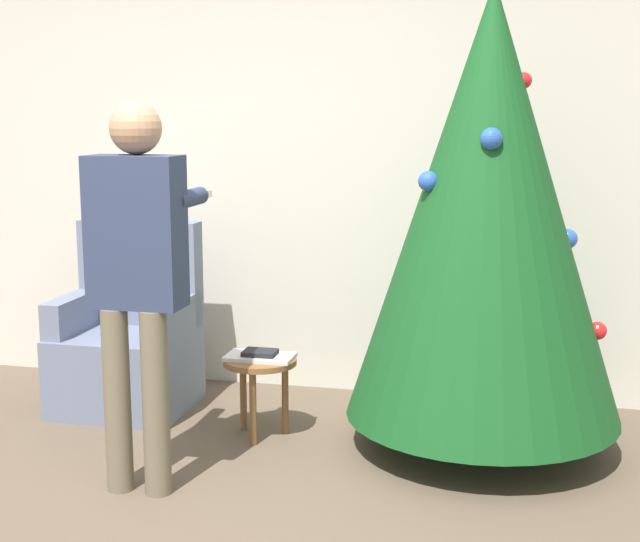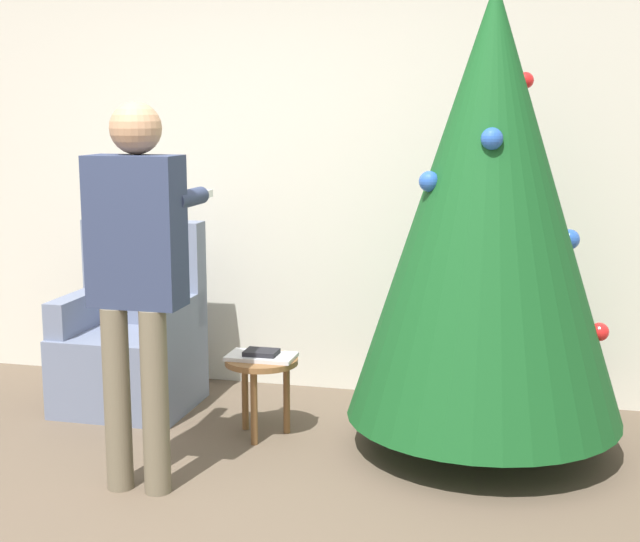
# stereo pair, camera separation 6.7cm
# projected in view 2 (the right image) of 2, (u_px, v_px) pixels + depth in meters

# --- Properties ---
(wall_back) EXTENTS (8.00, 0.06, 2.70)m
(wall_back) POSITION_uv_depth(u_px,v_px,m) (300.00, 168.00, 5.35)
(wall_back) COLOR beige
(wall_back) RESTS_ON ground_plane
(christmas_tree) EXTENTS (1.36, 1.36, 2.30)m
(christmas_tree) POSITION_uv_depth(u_px,v_px,m) (489.00, 206.00, 4.31)
(christmas_tree) COLOR brown
(christmas_tree) RESTS_ON ground_plane
(armchair) EXTENTS (0.73, 0.63, 1.06)m
(armchair) POSITION_uv_depth(u_px,v_px,m) (132.00, 344.00, 5.14)
(armchair) COLOR slate
(armchair) RESTS_ON ground_plane
(person_standing) EXTENTS (0.43, 0.57, 1.73)m
(person_standing) POSITION_uv_depth(u_px,v_px,m) (137.00, 261.00, 3.90)
(person_standing) COLOR #6B604C
(person_standing) RESTS_ON ground_plane
(side_stool) EXTENTS (0.38, 0.38, 0.42)m
(side_stool) POSITION_uv_depth(u_px,v_px,m) (262.00, 371.00, 4.65)
(side_stool) COLOR brown
(side_stool) RESTS_ON ground_plane
(laptop) EXTENTS (0.35, 0.20, 0.02)m
(laptop) POSITION_uv_depth(u_px,v_px,m) (261.00, 356.00, 4.63)
(laptop) COLOR silver
(laptop) RESTS_ON side_stool
(book) EXTENTS (0.17, 0.13, 0.02)m
(book) POSITION_uv_depth(u_px,v_px,m) (261.00, 352.00, 4.63)
(book) COLOR black
(book) RESTS_ON laptop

